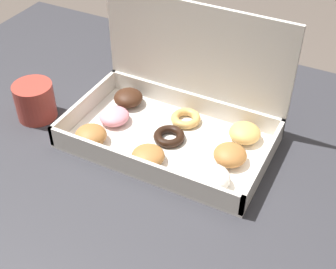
{
  "coord_description": "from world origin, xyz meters",
  "views": [
    {
      "loc": [
        0.38,
        -0.63,
        1.41
      ],
      "look_at": [
        0.05,
        0.02,
        0.8
      ],
      "focal_mm": 50.0,
      "sensor_mm": 36.0,
      "label": 1
    }
  ],
  "objects": [
    {
      "name": "dining_table",
      "position": [
        0.0,
        0.0,
        0.68
      ],
      "size": [
        1.27,
        0.9,
        0.78
      ],
      "color": "#2D2D33",
      "rests_on": "ground_plane"
    },
    {
      "name": "coffee_mug",
      "position": [
        -0.25,
        -0.03,
        0.82
      ],
      "size": [
        0.08,
        0.08,
        0.08
      ],
      "color": "#A3382D",
      "rests_on": "dining_table"
    },
    {
      "name": "donut_box",
      "position": [
        0.05,
        0.05,
        0.83
      ],
      "size": [
        0.41,
        0.25,
        0.25
      ],
      "color": "silver",
      "rests_on": "dining_table"
    }
  ]
}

